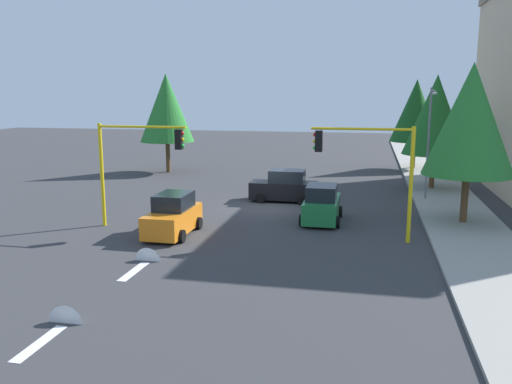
% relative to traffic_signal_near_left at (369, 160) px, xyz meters
% --- Properties ---
extents(ground_plane, '(120.00, 120.00, 0.00)m').
position_rel_traffic_signal_near_left_xyz_m(ground_plane, '(-6.00, -5.63, -3.74)').
color(ground_plane, '#353538').
extents(sidewalk_kerb, '(80.00, 4.00, 0.15)m').
position_rel_traffic_signal_near_left_xyz_m(sidewalk_kerb, '(-11.00, 4.87, -3.67)').
color(sidewalk_kerb, gray).
rests_on(sidewalk_kerb, ground).
extents(lane_arrow_near, '(2.40, 1.10, 1.10)m').
position_rel_traffic_signal_near_left_xyz_m(lane_arrow_near, '(5.51, -8.63, -3.74)').
color(lane_arrow_near, silver).
rests_on(lane_arrow_near, ground).
extents(lane_arrow_mid, '(2.40, 1.10, 1.10)m').
position_rel_traffic_signal_near_left_xyz_m(lane_arrow_mid, '(11.51, -8.63, -3.74)').
color(lane_arrow_mid, silver).
rests_on(lane_arrow_mid, ground).
extents(traffic_signal_near_left, '(0.36, 4.59, 5.26)m').
position_rel_traffic_signal_near_left_xyz_m(traffic_signal_near_left, '(0.00, 0.00, 0.00)').
color(traffic_signal_near_left, yellow).
rests_on(traffic_signal_near_left, ground).
extents(traffic_signal_near_right, '(0.36, 4.59, 5.21)m').
position_rel_traffic_signal_near_left_xyz_m(traffic_signal_near_right, '(0.00, -11.25, -0.03)').
color(traffic_signal_near_right, yellow).
rests_on(traffic_signal_near_right, ground).
extents(street_lamp_curbside, '(2.15, 0.28, 7.00)m').
position_rel_traffic_signal_near_left_xyz_m(street_lamp_curbside, '(-9.61, 3.57, 0.61)').
color(street_lamp_curbside, slate).
rests_on(street_lamp_curbside, ground).
extents(tree_roadside_far, '(4.27, 4.27, 7.80)m').
position_rel_traffic_signal_near_left_xyz_m(tree_roadside_far, '(-24.00, 3.87, 1.38)').
color(tree_roadside_far, brown).
rests_on(tree_roadside_far, ground).
extents(tree_roadside_mid, '(4.32, 4.32, 7.90)m').
position_rel_traffic_signal_near_left_xyz_m(tree_roadside_mid, '(-14.00, 4.37, 1.44)').
color(tree_roadside_mid, brown).
rests_on(tree_roadside_mid, ground).
extents(tree_opposite_side, '(4.50, 4.50, 8.23)m').
position_rel_traffic_signal_near_left_xyz_m(tree_opposite_side, '(-18.00, -16.63, 1.67)').
color(tree_opposite_side, brown).
rests_on(tree_opposite_side, ground).
extents(tree_roadside_near, '(4.48, 4.48, 8.19)m').
position_rel_traffic_signal_near_left_xyz_m(tree_roadside_near, '(-4.00, 4.87, 1.64)').
color(tree_roadside_near, brown).
rests_on(tree_roadside_near, ground).
extents(car_green, '(3.91, 2.04, 1.98)m').
position_rel_traffic_signal_near_left_xyz_m(car_green, '(-3.14, -2.33, -2.85)').
color(car_green, '#1E7238').
rests_on(car_green, ground).
extents(car_orange, '(4.03, 2.00, 1.98)m').
position_rel_traffic_signal_near_left_xyz_m(car_orange, '(0.88, -9.07, -2.85)').
color(car_orange, orange).
rests_on(car_orange, ground).
extents(car_black, '(2.06, 4.12, 1.98)m').
position_rel_traffic_signal_near_left_xyz_m(car_black, '(-8.00, -5.07, -2.84)').
color(car_black, black).
rests_on(car_black, ground).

